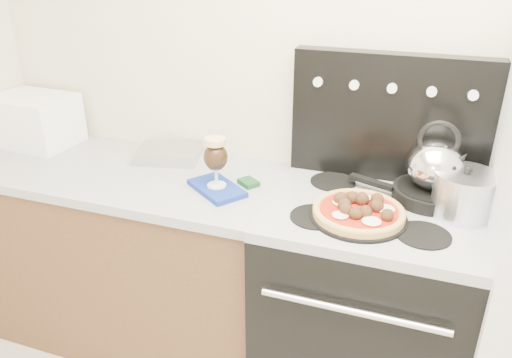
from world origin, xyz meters
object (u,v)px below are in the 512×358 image
at_px(pizza_pan, 358,217).
at_px(stock_pot, 463,195).
at_px(toaster_oven, 35,120).
at_px(stove_body, 362,311).
at_px(skillet, 430,194).
at_px(base_cabinet, 129,257).
at_px(oven_mitt, 217,188).
at_px(beer_glass, 216,162).
at_px(tea_kettle, 435,161).
at_px(pizza, 359,210).

relative_size(pizza_pan, stock_pot, 1.63).
bearing_deg(toaster_oven, stove_body, -2.44).
height_order(skillet, stock_pot, stock_pot).
height_order(base_cabinet, toaster_oven, toaster_oven).
relative_size(stove_body, oven_mitt, 3.63).
bearing_deg(stove_body, pizza_pan, -110.58).
distance_m(stove_body, beer_glass, 0.84).
height_order(toaster_oven, oven_mitt, toaster_oven).
xyz_separation_m(beer_glass, pizza_pan, (0.57, -0.07, -0.10)).
xyz_separation_m(toaster_oven, beer_glass, (1.03, -0.19, 0.01)).
bearing_deg(stock_pot, beer_glass, -175.03).
bearing_deg(stove_body, beer_glass, -176.56).
xyz_separation_m(skillet, tea_kettle, (0.00, 0.00, 0.13)).
height_order(oven_mitt, beer_glass, beer_glass).
relative_size(oven_mitt, pizza, 0.77).
xyz_separation_m(base_cabinet, tea_kettle, (1.29, 0.10, 0.65)).
distance_m(beer_glass, tea_kettle, 0.81).
bearing_deg(skillet, beer_glass, -168.82).
xyz_separation_m(stove_body, tea_kettle, (0.19, 0.12, 0.64)).
bearing_deg(oven_mitt, pizza_pan, -6.96).
bearing_deg(toaster_oven, stock_pot, -0.40).
height_order(oven_mitt, stock_pot, stock_pot).
xyz_separation_m(toaster_oven, skillet, (1.83, -0.03, -0.07)).
xyz_separation_m(base_cabinet, beer_glass, (0.50, -0.06, 0.59)).
bearing_deg(stove_body, tea_kettle, 32.61).
relative_size(base_cabinet, skillet, 5.33).
relative_size(stove_body, skillet, 3.23).
xyz_separation_m(toaster_oven, stock_pot, (1.93, -0.11, -0.02)).
distance_m(beer_glass, skillet, 0.81).
bearing_deg(tea_kettle, stove_body, -164.05).
xyz_separation_m(beer_glass, skillet, (0.79, 0.16, -0.08)).
height_order(beer_glass, pizza, beer_glass).
xyz_separation_m(base_cabinet, pizza, (1.07, -0.13, 0.52)).
bearing_deg(skillet, pizza, -135.25).
distance_m(toaster_oven, pizza_pan, 1.62).
xyz_separation_m(skillet, stock_pot, (0.11, -0.08, 0.05)).
distance_m(base_cabinet, oven_mitt, 0.70).
relative_size(oven_mitt, stock_pot, 1.17).
height_order(base_cabinet, pizza_pan, pizza_pan).
bearing_deg(oven_mitt, stove_body, 3.44).
bearing_deg(stove_body, base_cabinet, 178.70).
bearing_deg(pizza, tea_kettle, 44.75).
height_order(base_cabinet, skillet, skillet).
bearing_deg(pizza, skillet, 44.75).
bearing_deg(pizza_pan, oven_mitt, 173.04).
distance_m(toaster_oven, skillet, 1.83).
xyz_separation_m(toaster_oven, tea_kettle, (1.83, -0.03, 0.06)).
relative_size(pizza_pan, tea_kettle, 1.54).
xyz_separation_m(beer_glass, tea_kettle, (0.79, 0.16, 0.06)).
xyz_separation_m(pizza, tea_kettle, (0.23, 0.23, 0.12)).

